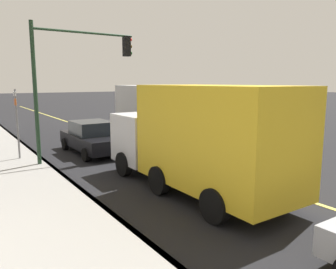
{
  "coord_description": "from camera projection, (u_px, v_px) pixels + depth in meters",
  "views": [
    {
      "loc": [
        -11.32,
        8.63,
        3.49
      ],
      "look_at": [
        -2.33,
        2.63,
        1.76
      ],
      "focal_mm": 35.33,
      "sensor_mm": 36.0,
      "label": 1
    }
  ],
  "objects": [
    {
      "name": "street_sign_post",
      "position": [
        17.0,
        120.0,
        14.3
      ],
      "size": [
        0.6,
        0.08,
        3.18
      ],
      "color": "slate",
      "rests_on": "ground"
    },
    {
      "name": "traffic_light_mast",
      "position": [
        76.0,
        69.0,
        13.9
      ],
      "size": [
        0.28,
        4.43,
        5.84
      ],
      "color": "#1E3823",
      "rests_on": "ground"
    },
    {
      "name": "sidewalk_slab",
      "position": [
        10.0,
        189.0,
        10.62
      ],
      "size": [
        80.0,
        3.85,
        0.15
      ],
      "primitive_type": "cube",
      "color": "gray",
      "rests_on": "ground"
    },
    {
      "name": "curb_edge",
      "position": [
        67.0,
        180.0,
        11.63
      ],
      "size": [
        80.0,
        0.16,
        0.15
      ],
      "primitive_type": "cube",
      "color": "slate",
      "rests_on": "ground"
    },
    {
      "name": "lane_stripe_center",
      "position": [
        188.0,
        161.0,
        14.58
      ],
      "size": [
        80.0,
        0.16,
        0.01
      ],
      "primitive_type": "cube",
      "color": "#D8CC4C",
      "rests_on": "ground"
    },
    {
      "name": "ground",
      "position": [
        188.0,
        162.0,
        14.58
      ],
      "size": [
        200.0,
        200.0,
        0.0
      ],
      "primitive_type": "plane",
      "color": "black"
    },
    {
      "name": "car_black",
      "position": [
        92.0,
        137.0,
        16.24
      ],
      "size": [
        4.65,
        2.02,
        1.58
      ],
      "color": "black",
      "rests_on": "ground"
    },
    {
      "name": "truck_white",
      "position": [
        157.0,
        110.0,
        21.34
      ],
      "size": [
        8.31,
        2.62,
        3.24
      ],
      "color": "silver",
      "rests_on": "ground"
    },
    {
      "name": "truck_yellow",
      "position": [
        199.0,
        138.0,
        10.28
      ],
      "size": [
        7.38,
        2.61,
        3.39
      ],
      "color": "silver",
      "rests_on": "ground"
    }
  ]
}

